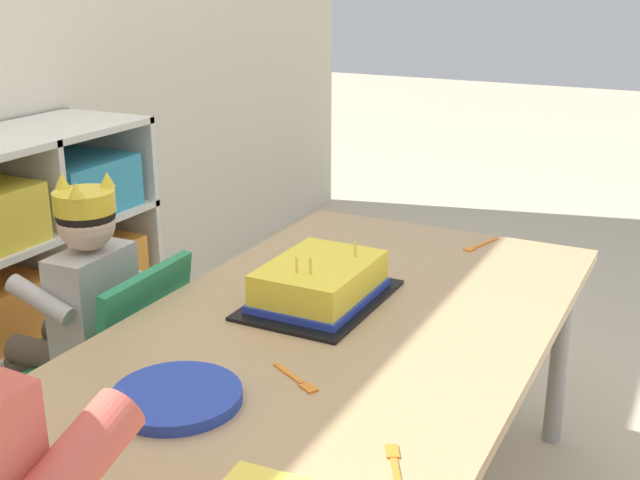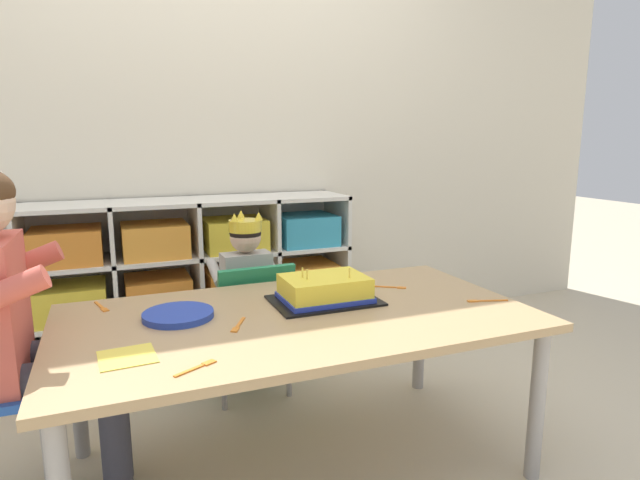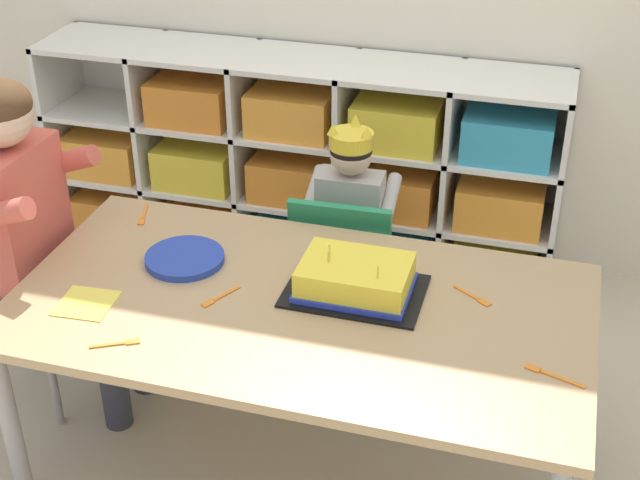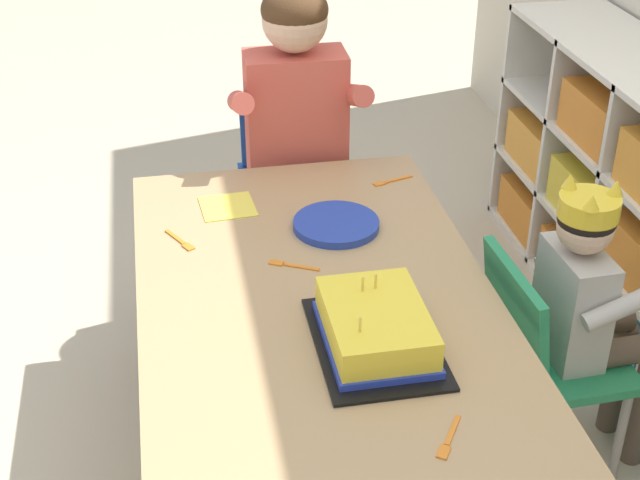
# 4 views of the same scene
# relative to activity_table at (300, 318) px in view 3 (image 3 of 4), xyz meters

# --- Properties ---
(ground) EXTENTS (16.00, 16.00, 0.00)m
(ground) POSITION_rel_activity_table_xyz_m (0.00, 0.00, -0.50)
(ground) COLOR beige
(storage_cubby_shelf) EXTENTS (1.98, 0.36, 0.82)m
(storage_cubby_shelf) POSITION_rel_activity_table_xyz_m (-0.32, 1.10, -0.13)
(storage_cubby_shelf) COLOR silver
(storage_cubby_shelf) RESTS_ON ground
(activity_table) EXTENTS (1.53, 0.82, 0.56)m
(activity_table) POSITION_rel_activity_table_xyz_m (0.00, 0.00, 0.00)
(activity_table) COLOR tan
(activity_table) RESTS_ON ground
(classroom_chair_blue) EXTENTS (0.36, 0.32, 0.61)m
(classroom_chair_blue) POSITION_rel_activity_table_xyz_m (-0.02, 0.55, -0.14)
(classroom_chair_blue) COLOR #238451
(classroom_chair_blue) RESTS_ON ground
(child_with_crown) EXTENTS (0.30, 0.31, 0.82)m
(child_with_crown) POSITION_rel_activity_table_xyz_m (-0.02, 0.66, 0.00)
(child_with_crown) COLOR #B2ADA3
(child_with_crown) RESTS_ON ground
(classroom_chair_adult_side) EXTENTS (0.34, 0.36, 0.68)m
(classroom_chair_adult_side) POSITION_rel_activity_table_xyz_m (-0.93, 0.09, -0.07)
(classroom_chair_adult_side) COLOR #1E4CA8
(classroom_chair_adult_side) RESTS_ON ground
(adult_helper_seated) EXTENTS (0.44, 0.41, 1.05)m
(adult_helper_seated) POSITION_rel_activity_table_xyz_m (-0.82, 0.08, 0.15)
(adult_helper_seated) COLOR #D15647
(adult_helper_seated) RESTS_ON ground
(birthday_cake_on_tray) EXTENTS (0.37, 0.26, 0.13)m
(birthday_cake_on_tray) POSITION_rel_activity_table_xyz_m (0.13, 0.09, 0.09)
(birthday_cake_on_tray) COLOR black
(birthday_cake_on_tray) RESTS_ON activity_table
(paper_plate_stack) EXTENTS (0.22, 0.22, 0.02)m
(paper_plate_stack) POSITION_rel_activity_table_xyz_m (-0.37, 0.11, 0.06)
(paper_plate_stack) COLOR #233DA3
(paper_plate_stack) RESTS_ON activity_table
(paper_napkin_square) EXTENTS (0.15, 0.15, 0.00)m
(paper_napkin_square) POSITION_rel_activity_table_xyz_m (-0.54, -0.16, 0.05)
(paper_napkin_square) COLOR #F4DB4C
(paper_napkin_square) RESTS_ON activity_table
(fork_near_cake_tray) EXTENTS (0.07, 0.12, 0.00)m
(fork_near_cake_tray) POSITION_rel_activity_table_xyz_m (-0.21, -0.04, 0.05)
(fork_near_cake_tray) COLOR orange
(fork_near_cake_tray) RESTS_ON activity_table
(fork_near_child_seat) EXTENTS (0.12, 0.07, 0.00)m
(fork_near_child_seat) POSITION_rel_activity_table_xyz_m (-0.38, -0.30, 0.05)
(fork_near_child_seat) COLOR orange
(fork_near_child_seat) RESTS_ON activity_table
(fork_scattered_mid_table) EXTENTS (0.11, 0.08, 0.00)m
(fork_scattered_mid_table) POSITION_rel_activity_table_xyz_m (0.44, 0.15, 0.05)
(fork_scattered_mid_table) COLOR orange
(fork_scattered_mid_table) RESTS_ON activity_table
(fork_beside_plate_stack) EXTENTS (0.14, 0.06, 0.00)m
(fork_beside_plate_stack) POSITION_rel_activity_table_xyz_m (0.66, -0.12, 0.05)
(fork_beside_plate_stack) COLOR orange
(fork_beside_plate_stack) RESTS_ON activity_table
(fork_at_table_front_edge) EXTENTS (0.05, 0.12, 0.00)m
(fork_at_table_front_edge) POSITION_rel_activity_table_xyz_m (-0.60, 0.31, 0.05)
(fork_at_table_front_edge) COLOR orange
(fork_at_table_front_edge) RESTS_ON activity_table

